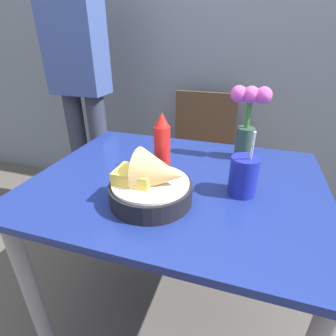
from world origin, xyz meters
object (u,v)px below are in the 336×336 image
drink_cup (243,177)px  flower_vase (248,118)px  chair_far_window (201,148)px  food_basket (153,184)px  ketchup_bottle (162,144)px  person_standing (77,63)px

drink_cup → flower_vase: bearing=92.6°
chair_far_window → food_basket: 1.03m
ketchup_bottle → drink_cup: same height
food_basket → ketchup_bottle: 0.21m
ketchup_bottle → person_standing: bearing=141.1°
ketchup_bottle → drink_cup: 0.30m
flower_vase → person_standing: bearing=159.4°
chair_far_window → drink_cup: size_ratio=3.98×
ketchup_bottle → flower_vase: size_ratio=0.76×
food_basket → flower_vase: flower_vase is taller
ketchup_bottle → person_standing: size_ratio=0.12×
food_basket → person_standing: bearing=134.1°
ketchup_bottle → person_standing: person_standing is taller
chair_far_window → food_basket: bearing=-87.6°
food_basket → drink_cup: 0.27m
flower_vase → chair_far_window: bearing=114.5°
person_standing → drink_cup: bearing=-33.1°
chair_far_window → drink_cup: 0.95m
drink_cup → ketchup_bottle: bearing=164.7°
food_basket → person_standing: size_ratio=0.14×
food_basket → person_standing: person_standing is taller
drink_cup → person_standing: 1.19m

